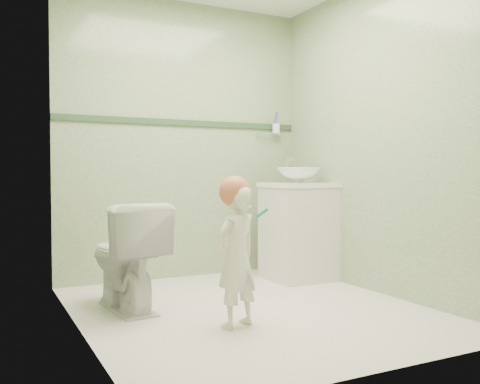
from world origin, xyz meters
TOP-DOWN VIEW (x-y plane):
  - ground at (0.00, 0.00)m, footprint 2.50×2.50m
  - room_shell at (0.00, 0.00)m, footprint 2.50×2.54m
  - trim_stripe at (0.00, 1.24)m, footprint 2.20×0.02m
  - vanity at (0.84, 0.70)m, footprint 0.52×0.50m
  - counter at (0.84, 0.70)m, footprint 0.54×0.52m
  - basin at (0.84, 0.70)m, footprint 0.37×0.37m
  - faucet at (0.84, 0.89)m, footprint 0.03×0.13m
  - cup_holder at (0.89, 1.18)m, footprint 0.26×0.07m
  - toilet at (-0.74, 0.37)m, footprint 0.47×0.74m
  - toddler at (-0.26, -0.32)m, footprint 0.36×0.29m
  - hair_cap at (-0.26, -0.29)m, footprint 0.19×0.19m
  - teal_toothbrush at (-0.15, -0.41)m, footprint 0.10×0.14m

SIDE VIEW (x-z plane):
  - ground at x=0.00m, z-range 0.00..0.00m
  - toilet at x=-0.74m, z-range 0.00..0.72m
  - vanity at x=0.84m, z-range 0.00..0.80m
  - toddler at x=-0.26m, z-range 0.00..0.84m
  - teal_toothbrush at x=-0.15m, z-range 0.64..0.72m
  - hair_cap at x=-0.26m, z-range 0.71..0.89m
  - counter at x=0.84m, z-range 0.79..0.83m
  - basin at x=0.84m, z-range 0.83..0.96m
  - faucet at x=0.84m, z-range 0.88..1.06m
  - room_shell at x=0.00m, z-range 0.00..2.40m
  - cup_holder at x=0.89m, z-range 1.23..1.44m
  - trim_stripe at x=0.00m, z-range 1.33..1.38m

